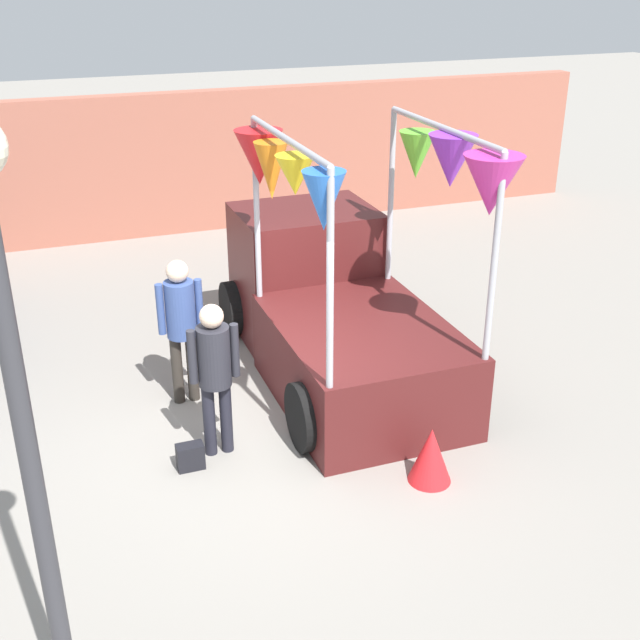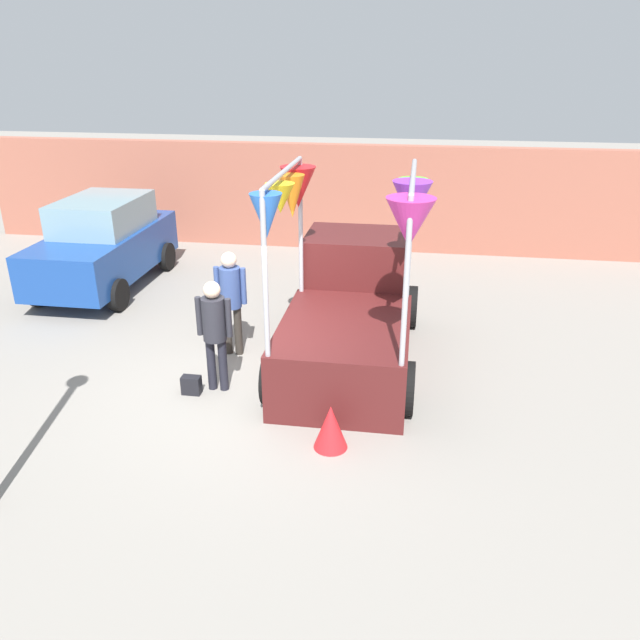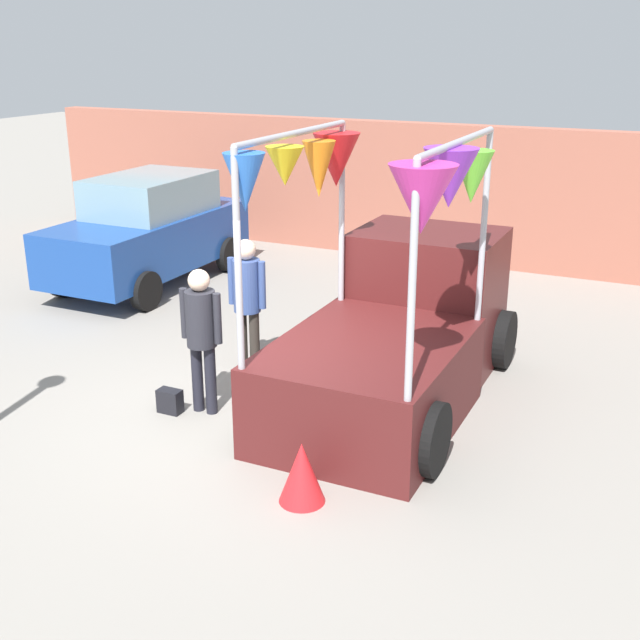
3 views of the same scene
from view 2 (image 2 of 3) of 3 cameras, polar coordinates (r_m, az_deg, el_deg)
name	(u,v)px [view 2 (image 2 of 3)]	position (r m, az deg, el deg)	size (l,w,h in m)	color
ground_plane	(253,388)	(9.50, -6.17, -6.23)	(60.00, 60.00, 0.00)	gray
vendor_truck	(352,303)	(10.10, 2.94, 1.52)	(2.48, 4.13, 3.20)	#4C1919
parked_car	(104,243)	(14.02, -19.15, 6.63)	(1.88, 4.00, 1.88)	navy
person_customer	(214,326)	(9.10, -9.64, -0.52)	(0.53, 0.34, 1.71)	black
person_vendor	(231,293)	(10.18, -8.17, 2.43)	(0.53, 0.34, 1.77)	#2D2823
handbag	(191,385)	(9.44, -11.67, -5.85)	(0.28, 0.16, 0.28)	black
brick_boundary_wall	(326,197)	(16.05, 0.53, 11.21)	(18.00, 0.36, 2.60)	#9E5947
folded_kite_bundle_crimson	(331,427)	(8.00, 0.98, -9.75)	(0.44, 0.44, 0.60)	red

